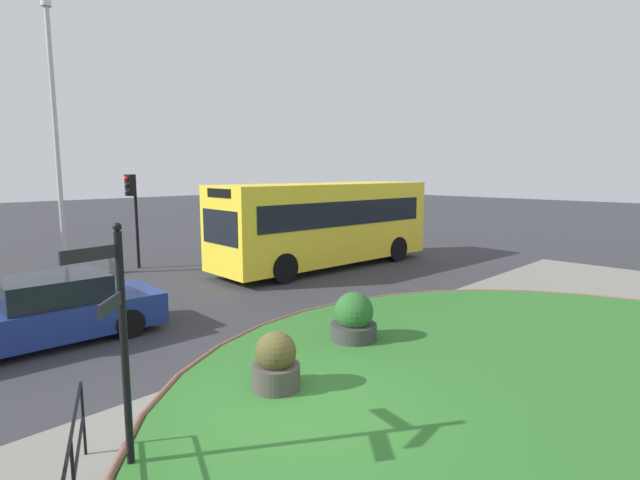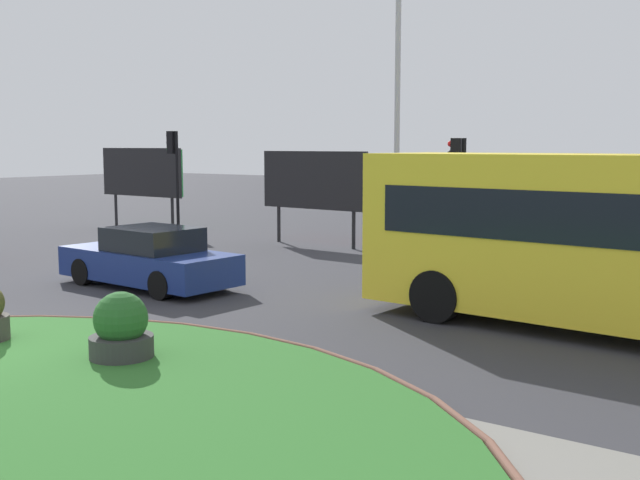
{
  "view_description": "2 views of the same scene",
  "coord_description": "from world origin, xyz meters",
  "px_view_note": "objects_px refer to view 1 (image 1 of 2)",
  "views": [
    {
      "loc": [
        -4.54,
        -5.02,
        3.62
      ],
      "look_at": [
        5.06,
        4.38,
        1.71
      ],
      "focal_mm": 27.29,
      "sensor_mm": 36.0,
      "label": 1
    },
    {
      "loc": [
        12.14,
        -6.24,
        3.32
      ],
      "look_at": [
        4.58,
        4.44,
        1.71
      ],
      "focal_mm": 43.33,
      "sensor_mm": 36.0,
      "label": 2
    }
  ],
  "objects_px": {
    "bus_yellow": "(325,222)",
    "traffic_light_near": "(132,200)",
    "planter_near_signpost": "(354,321)",
    "lamppost_tall": "(56,134)",
    "planter_kerbside": "(276,366)",
    "signpost_directional": "(119,329)",
    "car_far_lane": "(48,313)"
  },
  "relations": [
    {
      "from": "bus_yellow",
      "to": "planter_near_signpost",
      "type": "relative_size",
      "value": 8.27
    },
    {
      "from": "bus_yellow",
      "to": "traffic_light_near",
      "type": "distance_m",
      "value": 7.15
    },
    {
      "from": "signpost_directional",
      "to": "car_far_lane",
      "type": "xyz_separation_m",
      "value": [
        0.82,
        5.57,
        -1.15
      ]
    },
    {
      "from": "signpost_directional",
      "to": "traffic_light_near",
      "type": "relative_size",
      "value": 0.87
    },
    {
      "from": "planter_kerbside",
      "to": "lamppost_tall",
      "type": "bearing_deg",
      "value": 86.17
    },
    {
      "from": "bus_yellow",
      "to": "planter_kerbside",
      "type": "height_order",
      "value": "bus_yellow"
    },
    {
      "from": "bus_yellow",
      "to": "planter_near_signpost",
      "type": "height_order",
      "value": "bus_yellow"
    },
    {
      "from": "planter_near_signpost",
      "to": "planter_kerbside",
      "type": "height_order",
      "value": "planter_near_signpost"
    },
    {
      "from": "planter_near_signpost",
      "to": "lamppost_tall",
      "type": "bearing_deg",
      "value": 99.04
    },
    {
      "from": "car_far_lane",
      "to": "traffic_light_near",
      "type": "distance_m",
      "value": 8.22
    },
    {
      "from": "planter_kerbside",
      "to": "planter_near_signpost",
      "type": "bearing_deg",
      "value": 12.97
    },
    {
      "from": "planter_kerbside",
      "to": "bus_yellow",
      "type": "bearing_deg",
      "value": 39.58
    },
    {
      "from": "traffic_light_near",
      "to": "planter_kerbside",
      "type": "distance_m",
      "value": 12.2
    },
    {
      "from": "planter_kerbside",
      "to": "car_far_lane",
      "type": "bearing_deg",
      "value": 108.9
    },
    {
      "from": "lamppost_tall",
      "to": "planter_kerbside",
      "type": "relative_size",
      "value": 8.69
    },
    {
      "from": "lamppost_tall",
      "to": "planter_near_signpost",
      "type": "height_order",
      "value": "lamppost_tall"
    },
    {
      "from": "lamppost_tall",
      "to": "signpost_directional",
      "type": "bearing_deg",
      "value": -105.34
    },
    {
      "from": "car_far_lane",
      "to": "planter_kerbside",
      "type": "height_order",
      "value": "car_far_lane"
    },
    {
      "from": "planter_kerbside",
      "to": "traffic_light_near",
      "type": "bearing_deg",
      "value": 75.32
    },
    {
      "from": "signpost_directional",
      "to": "planter_kerbside",
      "type": "height_order",
      "value": "signpost_directional"
    },
    {
      "from": "lamppost_tall",
      "to": "planter_kerbside",
      "type": "distance_m",
      "value": 13.07
    },
    {
      "from": "traffic_light_near",
      "to": "planter_kerbside",
      "type": "xyz_separation_m",
      "value": [
        -3.05,
        -11.63,
        -2.09
      ]
    },
    {
      "from": "traffic_light_near",
      "to": "planter_near_signpost",
      "type": "relative_size",
      "value": 3.15
    },
    {
      "from": "bus_yellow",
      "to": "planter_near_signpost",
      "type": "distance_m",
      "value": 8.48
    },
    {
      "from": "signpost_directional",
      "to": "car_far_lane",
      "type": "bearing_deg",
      "value": 81.59
    },
    {
      "from": "bus_yellow",
      "to": "planter_near_signpost",
      "type": "xyz_separation_m",
      "value": [
        -5.61,
        -6.24,
        -1.2
      ]
    },
    {
      "from": "bus_yellow",
      "to": "car_far_lane",
      "type": "height_order",
      "value": "bus_yellow"
    },
    {
      "from": "car_far_lane",
      "to": "traffic_light_near",
      "type": "xyz_separation_m",
      "value": [
        4.85,
        6.35,
        1.92
      ]
    },
    {
      "from": "bus_yellow",
      "to": "traffic_light_near",
      "type": "relative_size",
      "value": 2.62
    },
    {
      "from": "lamppost_tall",
      "to": "planter_kerbside",
      "type": "height_order",
      "value": "lamppost_tall"
    },
    {
      "from": "car_far_lane",
      "to": "lamppost_tall",
      "type": "xyz_separation_m",
      "value": [
        2.63,
        7.01,
        4.22
      ]
    },
    {
      "from": "car_far_lane",
      "to": "planter_near_signpost",
      "type": "distance_m",
      "value": 6.47
    }
  ]
}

